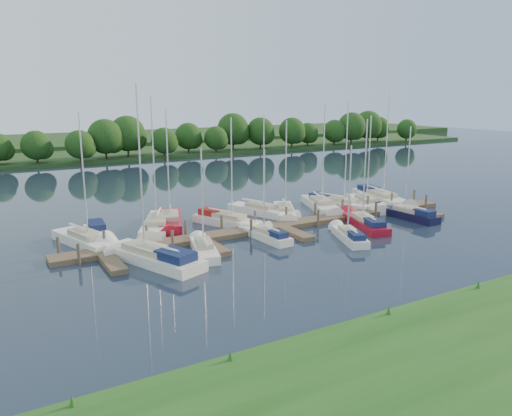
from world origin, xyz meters
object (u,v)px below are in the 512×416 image
sailboat_n_0 (87,243)px  sailboat_s_2 (267,236)px  dock (282,228)px  motorboat (97,234)px  sailboat_n_5 (262,212)px

sailboat_n_0 → sailboat_s_2: 14.88m
dock → sailboat_n_0: bearing=167.0°
dock → sailboat_n_0: sailboat_n_0 is taller
motorboat → sailboat_n_5: 16.67m
sailboat_n_0 → motorboat: sailboat_n_0 is taller
motorboat → sailboat_s_2: 14.67m
sailboat_n_0 → motorboat: (1.25, 1.97, 0.07)m
sailboat_n_5 → motorboat: bearing=-20.3°
dock → sailboat_n_5: bearing=77.3°
sailboat_n_0 → motorboat: 2.33m
dock → sailboat_n_5: sailboat_n_5 is taller
sailboat_n_0 → sailboat_s_2: sailboat_n_0 is taller
sailboat_n_0 → sailboat_s_2: size_ratio=1.41×
motorboat → sailboat_n_5: size_ratio=0.55×
sailboat_n_0 → sailboat_n_5: 18.05m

